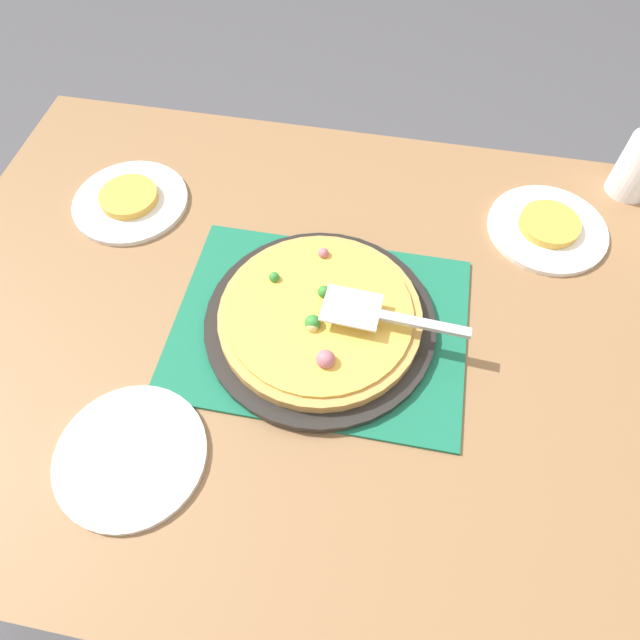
# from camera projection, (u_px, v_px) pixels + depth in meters

# --- Properties ---
(ground_plane) EXTENTS (8.00, 8.00, 0.00)m
(ground_plane) POSITION_uv_depth(u_px,v_px,m) (320.00, 470.00, 1.56)
(ground_plane) COLOR #4C4C51
(dining_table) EXTENTS (1.40, 1.00, 0.75)m
(dining_table) POSITION_uv_depth(u_px,v_px,m) (320.00, 358.00, 1.02)
(dining_table) COLOR olive
(dining_table) RESTS_ON ground_plane
(placemat) EXTENTS (0.48, 0.36, 0.01)m
(placemat) POSITION_uv_depth(u_px,v_px,m) (320.00, 326.00, 0.93)
(placemat) COLOR #196B4C
(placemat) RESTS_ON dining_table
(pizza_pan) EXTENTS (0.38, 0.38, 0.01)m
(pizza_pan) POSITION_uv_depth(u_px,v_px,m) (320.00, 322.00, 0.92)
(pizza_pan) COLOR black
(pizza_pan) RESTS_ON placemat
(pizza) EXTENTS (0.33, 0.33, 0.05)m
(pizza) POSITION_uv_depth(u_px,v_px,m) (320.00, 316.00, 0.90)
(pizza) COLOR tan
(pizza) RESTS_ON pizza_pan
(plate_near_left) EXTENTS (0.22, 0.22, 0.01)m
(plate_near_left) POSITION_uv_depth(u_px,v_px,m) (131.00, 202.00, 1.08)
(plate_near_left) COLOR white
(plate_near_left) RESTS_ON dining_table
(plate_far_right) EXTENTS (0.22, 0.22, 0.01)m
(plate_far_right) POSITION_uv_depth(u_px,v_px,m) (547.00, 229.00, 1.04)
(plate_far_right) COLOR white
(plate_far_right) RESTS_ON dining_table
(plate_side) EXTENTS (0.22, 0.22, 0.01)m
(plate_side) POSITION_uv_depth(u_px,v_px,m) (131.00, 456.00, 0.81)
(plate_side) COLOR white
(plate_side) RESTS_ON dining_table
(served_slice_left) EXTENTS (0.11, 0.11, 0.02)m
(served_slice_left) POSITION_uv_depth(u_px,v_px,m) (129.00, 197.00, 1.07)
(served_slice_left) COLOR gold
(served_slice_left) RESTS_ON plate_near_left
(served_slice_right) EXTENTS (0.11, 0.11, 0.02)m
(served_slice_right) POSITION_uv_depth(u_px,v_px,m) (550.00, 224.00, 1.03)
(served_slice_right) COLOR gold
(served_slice_right) RESTS_ON plate_far_right
(cup_near) EXTENTS (0.08, 0.08, 0.12)m
(cup_near) POSITION_uv_depth(u_px,v_px,m) (640.00, 166.00, 1.06)
(cup_near) COLOR white
(cup_near) RESTS_ON dining_table
(pizza_server) EXTENTS (0.23, 0.08, 0.01)m
(pizza_server) POSITION_uv_depth(u_px,v_px,m) (382.00, 315.00, 0.86)
(pizza_server) COLOR silver
(pizza_server) RESTS_ON pizza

